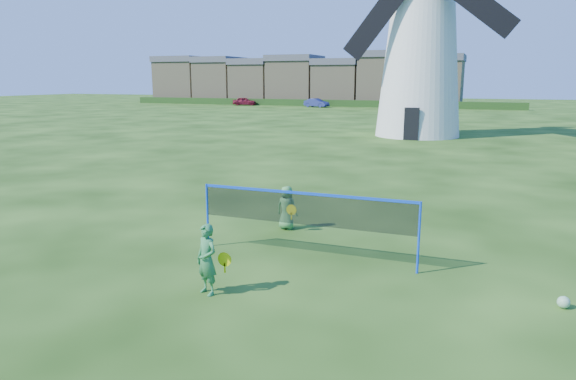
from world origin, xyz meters
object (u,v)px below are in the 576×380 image
Objects in this scene: play_ball at (564,302)px; car_right at (317,103)px; player_girl at (207,260)px; badminton_net at (305,210)px; player_boy at (287,208)px; windmill at (421,47)px; car_left at (245,101)px.

car_right is (-25.68, 63.89, 0.52)m from play_ball.
player_girl reaches higher than car_right.
badminton_net is 1.33× the size of car_right.
player_boy reaches higher than play_ball.
play_ball is (6.39, -28.47, -6.12)m from windmill.
player_girl is at bearing -112.77° from badminton_net.
player_boy is (-1.26, 2.09, -0.55)m from badminton_net.
car_right is at bearing 118.57° from windmill.
car_right is (-20.52, 63.11, -0.51)m from badminton_net.
play_ball is 75.33m from car_left.
badminton_net is at bearing 126.58° from player_boy.
badminton_net is at bearing 90.26° from player_girl.
windmill is 26.22m from player_boy.
car_right reaches higher than player_boy.
windmill is at bearing 102.65° from play_ball.
windmill reaches higher than player_girl.
player_boy is at bearing -145.91° from car_right.
car_left is (-31.64, 36.55, -5.60)m from windmill.
car_right is at bearing 129.55° from player_girl.
play_ball is (6.22, 1.75, -0.57)m from player_girl.
car_left reaches higher than player_boy.
windmill is at bearing -84.62° from player_boy.
windmill is 48.66m from car_left.
badminton_net reaches higher than player_girl.
player_girl is at bearing -164.31° from play_ball.
car_right is (12.35, -1.14, -0.00)m from car_left.
player_girl reaches higher than car_left.
windmill reaches higher than play_ball.
car_right is (-19.28, 35.41, -5.61)m from windmill.
player_boy is at bearing -166.42° from car_left.
car_right is at bearing 108.01° from badminton_net.
player_boy is 7.05m from play_ball.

